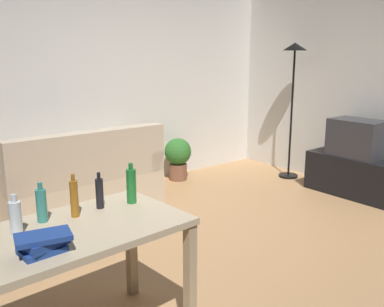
{
  "coord_description": "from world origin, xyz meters",
  "views": [
    {
      "loc": [
        -2.36,
        -2.59,
        1.68
      ],
      "look_at": [
        0.1,
        0.5,
        0.75
      ],
      "focal_mm": 40.09,
      "sensor_mm": 36.0,
      "label": 1
    }
  ],
  "objects": [
    {
      "name": "ground_plane",
      "position": [
        0.0,
        0.0,
        -0.01
      ],
      "size": [
        5.2,
        4.4,
        0.02
      ],
      "primitive_type": "cube",
      "color": "tan"
    },
    {
      "name": "wall_rear",
      "position": [
        0.0,
        2.2,
        1.35
      ],
      "size": [
        5.2,
        0.1,
        2.7
      ],
      "primitive_type": "cube",
      "color": "silver",
      "rests_on": "ground_plane"
    },
    {
      "name": "wall_right",
      "position": [
        2.6,
        0.0,
        1.35
      ],
      "size": [
        0.1,
        4.4,
        2.7
      ],
      "primitive_type": "cube",
      "color": "silver",
      "rests_on": "ground_plane"
    },
    {
      "name": "couch",
      "position": [
        -0.56,
        1.59,
        0.31
      ],
      "size": [
        1.68,
        0.84,
        0.92
      ],
      "rotation": [
        0.0,
        0.0,
        3.14
      ],
      "color": "beige",
      "rests_on": "ground_plane"
    },
    {
      "name": "tv_stand",
      "position": [
        2.25,
        0.07,
        0.24
      ],
      "size": [
        0.44,
        1.1,
        0.48
      ],
      "rotation": [
        0.0,
        0.0,
        1.57
      ],
      "color": "black",
      "rests_on": "ground_plane"
    },
    {
      "name": "tv",
      "position": [
        2.25,
        0.07,
        0.7
      ],
      "size": [
        0.41,
        0.6,
        0.44
      ],
      "rotation": [
        0.0,
        0.0,
        1.57
      ],
      "color": "#2D2D33",
      "rests_on": "tv_stand"
    },
    {
      "name": "torchiere_lamp",
      "position": [
        2.25,
        1.05,
        1.41
      ],
      "size": [
        0.32,
        0.32,
        1.81
      ],
      "color": "black",
      "rests_on": "ground_plane"
    },
    {
      "name": "desk",
      "position": [
        -1.51,
        -0.5,
        0.65
      ],
      "size": [
        1.24,
        0.77,
        0.76
      ],
      "rotation": [
        0.0,
        0.0,
        0.06
      ],
      "color": "#C6B28E",
      "rests_on": "ground_plane"
    },
    {
      "name": "potted_plant",
      "position": [
        0.97,
        1.9,
        0.33
      ],
      "size": [
        0.36,
        0.36,
        0.57
      ],
      "color": "brown",
      "rests_on": "ground_plane"
    },
    {
      "name": "bottle_clear",
      "position": [
        -1.78,
        -0.4,
        0.85
      ],
      "size": [
        0.06,
        0.06,
        0.22
      ],
      "color": "silver",
      "rests_on": "desk"
    },
    {
      "name": "bottle_tall",
      "position": [
        -1.62,
        -0.31,
        0.86
      ],
      "size": [
        0.06,
        0.06,
        0.23
      ],
      "color": "teal",
      "rests_on": "desk"
    },
    {
      "name": "bottle_amber",
      "position": [
        -1.44,
        -0.35,
        0.87
      ],
      "size": [
        0.05,
        0.05,
        0.26
      ],
      "color": "#9E6019",
      "rests_on": "desk"
    },
    {
      "name": "bottle_dark",
      "position": [
        -1.27,
        -0.32,
        0.86
      ],
      "size": [
        0.05,
        0.05,
        0.22
      ],
      "color": "black",
      "rests_on": "desk"
    },
    {
      "name": "bottle_green",
      "position": [
        -1.07,
        -0.35,
        0.87
      ],
      "size": [
        0.06,
        0.06,
        0.26
      ],
      "color": "#1E722D",
      "rests_on": "desk"
    },
    {
      "name": "book_stack",
      "position": [
        -1.75,
        -0.7,
        0.81
      ],
      "size": [
        0.28,
        0.21,
        0.09
      ],
      "color": "navy",
      "rests_on": "desk"
    }
  ]
}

